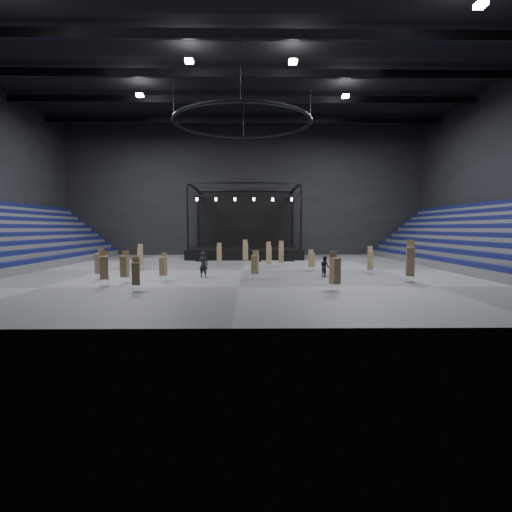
{
  "coord_description": "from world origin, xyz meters",
  "views": [
    {
      "loc": [
        0.73,
        -35.72,
        3.76
      ],
      "look_at": [
        1.18,
        -2.0,
        1.4
      ],
      "focal_mm": 28.0,
      "sensor_mm": 36.0,
      "label": 1
    }
  ],
  "objects_px": {
    "flight_case_mid": "(256,258)",
    "flight_case_right": "(289,258)",
    "chair_stack_2": "(312,259)",
    "chair_stack_11": "(410,261)",
    "chair_stack_7": "(370,260)",
    "stage": "(245,246)",
    "chair_stack_13": "(219,254)",
    "chair_stack_5": "(245,251)",
    "chair_stack_6": "(104,267)",
    "chair_stack_1": "(281,253)",
    "chair_stack_8": "(255,264)",
    "chair_stack_3": "(163,266)",
    "crew_member": "(325,267)",
    "chair_stack_14": "(269,254)",
    "man_center": "(203,264)",
    "flight_case_left": "(202,257)",
    "chair_stack_12": "(140,256)",
    "chair_stack_10": "(99,263)",
    "chair_stack_9": "(136,273)",
    "chair_stack_0": "(125,266)",
    "chair_stack_4": "(335,270)"
  },
  "relations": [
    {
      "from": "stage",
      "to": "crew_member",
      "type": "distance_m",
      "value": 22.38
    },
    {
      "from": "chair_stack_0",
      "to": "crew_member",
      "type": "distance_m",
      "value": 14.73
    },
    {
      "from": "chair_stack_7",
      "to": "chair_stack_11",
      "type": "relative_size",
      "value": 0.77
    },
    {
      "from": "chair_stack_3",
      "to": "crew_member",
      "type": "xyz_separation_m",
      "value": [
        12.01,
        1.94,
        -0.25
      ]
    },
    {
      "from": "flight_case_mid",
      "to": "chair_stack_14",
      "type": "relative_size",
      "value": 0.43
    },
    {
      "from": "flight_case_left",
      "to": "chair_stack_2",
      "type": "xyz_separation_m",
      "value": [
        10.91,
        -10.37,
        0.59
      ]
    },
    {
      "from": "chair_stack_2",
      "to": "chair_stack_13",
      "type": "bearing_deg",
      "value": 142.39
    },
    {
      "from": "flight_case_right",
      "to": "chair_stack_12",
      "type": "relative_size",
      "value": 0.52
    },
    {
      "from": "man_center",
      "to": "flight_case_right",
      "type": "bearing_deg",
      "value": -98.0
    },
    {
      "from": "chair_stack_9",
      "to": "chair_stack_5",
      "type": "bearing_deg",
      "value": 59.02
    },
    {
      "from": "chair_stack_8",
      "to": "chair_stack_3",
      "type": "bearing_deg",
      "value": -158.83
    },
    {
      "from": "chair_stack_14",
      "to": "crew_member",
      "type": "height_order",
      "value": "chair_stack_14"
    },
    {
      "from": "chair_stack_2",
      "to": "chair_stack_6",
      "type": "bearing_deg",
      "value": -159.55
    },
    {
      "from": "chair_stack_1",
      "to": "chair_stack_4",
      "type": "height_order",
      "value": "chair_stack_1"
    },
    {
      "from": "chair_stack_10",
      "to": "chair_stack_2",
      "type": "bearing_deg",
      "value": 33.32
    },
    {
      "from": "flight_case_left",
      "to": "chair_stack_12",
      "type": "height_order",
      "value": "chair_stack_12"
    },
    {
      "from": "chair_stack_4",
      "to": "chair_stack_8",
      "type": "xyz_separation_m",
      "value": [
        -4.73,
        5.51,
        -0.11
      ]
    },
    {
      "from": "chair_stack_0",
      "to": "chair_stack_12",
      "type": "relative_size",
      "value": 0.95
    },
    {
      "from": "flight_case_left",
      "to": "chair_stack_2",
      "type": "bearing_deg",
      "value": -43.55
    },
    {
      "from": "chair_stack_1",
      "to": "chair_stack_2",
      "type": "relative_size",
      "value": 1.33
    },
    {
      "from": "chair_stack_11",
      "to": "crew_member",
      "type": "height_order",
      "value": "chair_stack_11"
    },
    {
      "from": "chair_stack_6",
      "to": "chair_stack_10",
      "type": "relative_size",
      "value": 1.03
    },
    {
      "from": "chair_stack_2",
      "to": "chair_stack_6",
      "type": "xyz_separation_m",
      "value": [
        -14.89,
        -8.94,
        0.21
      ]
    },
    {
      "from": "chair_stack_14",
      "to": "chair_stack_2",
      "type": "bearing_deg",
      "value": -44.37
    },
    {
      "from": "chair_stack_1",
      "to": "chair_stack_7",
      "type": "bearing_deg",
      "value": -36.07
    },
    {
      "from": "flight_case_right",
      "to": "chair_stack_6",
      "type": "distance_m",
      "value": 23.71
    },
    {
      "from": "stage",
      "to": "chair_stack_13",
      "type": "bearing_deg",
      "value": -100.47
    },
    {
      "from": "flight_case_mid",
      "to": "man_center",
      "type": "relative_size",
      "value": 0.54
    },
    {
      "from": "chair_stack_6",
      "to": "chair_stack_3",
      "type": "bearing_deg",
      "value": 18.77
    },
    {
      "from": "chair_stack_6",
      "to": "chair_stack_9",
      "type": "xyz_separation_m",
      "value": [
        2.68,
        -2.17,
        -0.15
      ]
    },
    {
      "from": "chair_stack_1",
      "to": "crew_member",
      "type": "xyz_separation_m",
      "value": [
        2.73,
        -8.48,
        -0.49
      ]
    },
    {
      "from": "flight_case_right",
      "to": "chair_stack_10",
      "type": "xyz_separation_m",
      "value": [
        -15.56,
        -15.55,
        0.77
      ]
    },
    {
      "from": "chair_stack_0",
      "to": "chair_stack_2",
      "type": "distance_m",
      "value": 15.87
    },
    {
      "from": "chair_stack_10",
      "to": "chair_stack_14",
      "type": "distance_m",
      "value": 15.29
    },
    {
      "from": "flight_case_mid",
      "to": "flight_case_right",
      "type": "bearing_deg",
      "value": 6.32
    },
    {
      "from": "chair_stack_1",
      "to": "chair_stack_13",
      "type": "xyz_separation_m",
      "value": [
        -6.09,
        0.15,
        -0.09
      ]
    },
    {
      "from": "chair_stack_10",
      "to": "chair_stack_12",
      "type": "xyz_separation_m",
      "value": [
        1.13,
        6.89,
        0.03
      ]
    },
    {
      "from": "chair_stack_9",
      "to": "chair_stack_13",
      "type": "xyz_separation_m",
      "value": [
        3.76,
        15.43,
        0.13
      ]
    },
    {
      "from": "flight_case_mid",
      "to": "chair_stack_9",
      "type": "relative_size",
      "value": 0.53
    },
    {
      "from": "chair_stack_1",
      "to": "chair_stack_12",
      "type": "bearing_deg",
      "value": -161.98
    },
    {
      "from": "chair_stack_2",
      "to": "chair_stack_11",
      "type": "xyz_separation_m",
      "value": [
        5.73,
        -7.44,
        0.48
      ]
    },
    {
      "from": "chair_stack_1",
      "to": "chair_stack_8",
      "type": "relative_size",
      "value": 1.18
    },
    {
      "from": "flight_case_left",
      "to": "chair_stack_10",
      "type": "height_order",
      "value": "chair_stack_10"
    },
    {
      "from": "chair_stack_12",
      "to": "chair_stack_9",
      "type": "bearing_deg",
      "value": -84.87
    },
    {
      "from": "chair_stack_2",
      "to": "chair_stack_10",
      "type": "relative_size",
      "value": 0.85
    },
    {
      "from": "chair_stack_5",
      "to": "chair_stack_6",
      "type": "height_order",
      "value": "chair_stack_5"
    },
    {
      "from": "chair_stack_1",
      "to": "man_center",
      "type": "xyz_separation_m",
      "value": [
        -6.61,
        -8.67,
        -0.3
      ]
    },
    {
      "from": "stage",
      "to": "flight_case_left",
      "type": "height_order",
      "value": "stage"
    },
    {
      "from": "chair_stack_7",
      "to": "chair_stack_11",
      "type": "bearing_deg",
      "value": -71.23
    },
    {
      "from": "flight_case_right",
      "to": "chair_stack_11",
      "type": "xyz_separation_m",
      "value": [
        6.72,
        -17.69,
        1.1
      ]
    }
  ]
}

